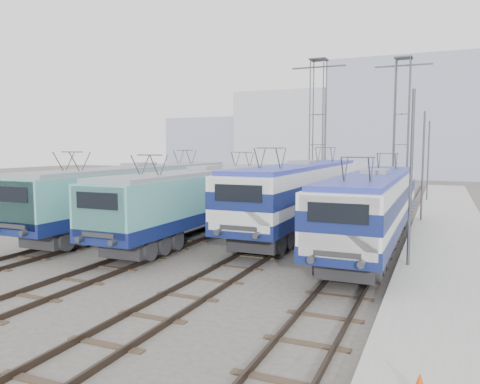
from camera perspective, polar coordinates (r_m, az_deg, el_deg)
name	(u,v)px	position (r m, az deg, el deg)	size (l,w,h in m)	color
ground	(188,262)	(19.99, -6.38, -8.52)	(160.00, 160.00, 0.00)	#514C47
platform	(450,243)	(25.27, 24.27, -5.65)	(4.00, 70.00, 0.30)	#9E9E99
locomotive_far_left	(137,191)	(28.15, -12.42, 0.13)	(2.86, 18.05, 3.40)	#111B51
locomotive_center_left	(203,195)	(25.61, -4.49, -0.41)	(2.78, 17.58, 3.31)	#111B51
locomotive_center_right	(302,189)	(27.34, 7.53, 0.37)	(2.98, 18.84, 3.54)	#111B51
locomotive_far_right	(374,201)	(23.26, 16.03, -1.11)	(2.77, 17.48, 3.29)	#111B51
catenary_tower_west	(318,125)	(40.04, 9.46, 8.06)	(4.50, 1.20, 12.00)	#3F4247
catenary_tower_east	(401,125)	(40.98, 19.08, 7.77)	(4.50, 1.20, 12.00)	#3F4247
mast_front	(411,182)	(18.90, 20.10, 1.12)	(0.12, 0.12, 7.00)	#3F4247
mast_mid	(423,169)	(30.87, 21.38, 2.68)	(0.12, 0.12, 7.00)	#3F4247
mast_rear	(428,162)	(42.86, 21.95, 3.36)	(0.12, 0.12, 7.00)	#3F4247
building_west	(295,134)	(82.32, 6.67, 7.03)	(18.00, 12.00, 14.00)	#A7B0BA
building_center	(404,120)	(79.13, 19.41, 8.26)	(22.00, 14.00, 18.00)	#8C93AC
building_far_west	(212,146)	(88.23, -3.39, 5.66)	(14.00, 10.00, 10.00)	#8C93AC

